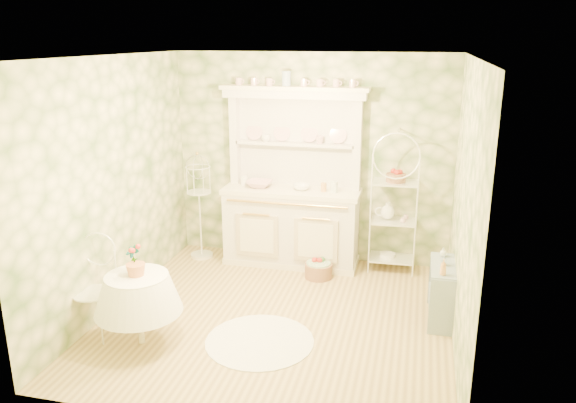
% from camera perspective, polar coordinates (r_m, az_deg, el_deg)
% --- Properties ---
extents(floor, '(3.60, 3.60, 0.00)m').
position_cam_1_polar(floor, '(6.11, -1.12, -11.72)').
color(floor, tan).
rests_on(floor, ground).
extents(ceiling, '(3.60, 3.60, 0.00)m').
position_cam_1_polar(ceiling, '(5.38, -1.29, 14.50)').
color(ceiling, white).
rests_on(ceiling, floor).
extents(wall_left, '(3.60, 3.60, 0.00)m').
position_cam_1_polar(wall_left, '(6.28, -17.29, 1.58)').
color(wall_left, beige).
rests_on(wall_left, floor).
extents(wall_right, '(3.60, 3.60, 0.00)m').
position_cam_1_polar(wall_right, '(5.44, 17.47, -0.69)').
color(wall_right, beige).
rests_on(wall_right, floor).
extents(wall_back, '(3.60, 3.60, 0.00)m').
position_cam_1_polar(wall_back, '(7.30, 2.39, 4.33)').
color(wall_back, beige).
rests_on(wall_back, floor).
extents(wall_front, '(3.60, 3.60, 0.00)m').
position_cam_1_polar(wall_front, '(3.98, -7.82, -6.40)').
color(wall_front, beige).
rests_on(wall_front, floor).
extents(kitchen_dresser, '(1.87, 0.61, 2.29)m').
position_cam_1_polar(kitchen_dresser, '(7.12, 0.35, 2.33)').
color(kitchen_dresser, white).
rests_on(kitchen_dresser, floor).
extents(bakers_rack, '(0.55, 0.40, 1.74)m').
position_cam_1_polar(bakers_rack, '(7.12, 10.76, -0.25)').
color(bakers_rack, white).
rests_on(bakers_rack, floor).
extents(side_shelf, '(0.34, 0.71, 0.59)m').
position_cam_1_polar(side_shelf, '(6.17, 15.29, -8.98)').
color(side_shelf, '#889AA7').
rests_on(side_shelf, floor).
extents(round_table, '(0.72, 0.72, 0.66)m').
position_cam_1_polar(round_table, '(5.69, -14.86, -10.79)').
color(round_table, white).
rests_on(round_table, floor).
extents(cafe_chair, '(0.39, 0.39, 0.76)m').
position_cam_1_polar(cafe_chair, '(5.95, -19.13, -9.38)').
color(cafe_chair, white).
rests_on(cafe_chair, floor).
extents(birdcage_stand, '(0.37, 0.37, 1.41)m').
position_cam_1_polar(birdcage_stand, '(7.53, -8.96, -0.56)').
color(birdcage_stand, white).
rests_on(birdcage_stand, floor).
extents(floor_basket, '(0.47, 0.47, 0.24)m').
position_cam_1_polar(floor_basket, '(7.01, 3.11, -6.79)').
color(floor_basket, '#996C4E').
rests_on(floor_basket, floor).
extents(lace_rug, '(1.30, 1.30, 0.01)m').
position_cam_1_polar(lace_rug, '(5.69, -2.90, -13.97)').
color(lace_rug, white).
rests_on(lace_rug, floor).
extents(bowl_floral, '(0.35, 0.35, 0.08)m').
position_cam_1_polar(bowl_floral, '(7.26, -2.91, 1.54)').
color(bowl_floral, white).
rests_on(bowl_floral, kitchen_dresser).
extents(bowl_white, '(0.23, 0.23, 0.07)m').
position_cam_1_polar(bowl_white, '(7.12, 1.37, 1.27)').
color(bowl_white, white).
rests_on(bowl_white, kitchen_dresser).
extents(cup_left, '(0.15, 0.15, 0.09)m').
position_cam_1_polar(cup_left, '(7.27, -2.26, 6.36)').
color(cup_left, white).
rests_on(cup_left, kitchen_dresser).
extents(cup_right, '(0.14, 0.14, 0.10)m').
position_cam_1_polar(cup_right, '(7.11, 3.25, 6.12)').
color(cup_right, white).
rests_on(cup_right, kitchen_dresser).
extents(potted_geranium, '(0.18, 0.15, 0.28)m').
position_cam_1_polar(potted_geranium, '(5.53, -15.41, -5.74)').
color(potted_geranium, '#3F7238').
rests_on(potted_geranium, round_table).
extents(bottle_amber, '(0.07, 0.07, 0.16)m').
position_cam_1_polar(bottle_amber, '(5.78, 15.49, -6.58)').
color(bottle_amber, tan).
rests_on(bottle_amber, side_shelf).
extents(bottle_blue, '(0.06, 0.06, 0.11)m').
position_cam_1_polar(bottle_blue, '(6.02, 15.55, -5.93)').
color(bottle_blue, '#9CB2CC').
rests_on(bottle_blue, side_shelf).
extents(bottle_glass, '(0.09, 0.09, 0.10)m').
position_cam_1_polar(bottle_glass, '(6.25, 15.49, -5.13)').
color(bottle_glass, silver).
rests_on(bottle_glass, side_shelf).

